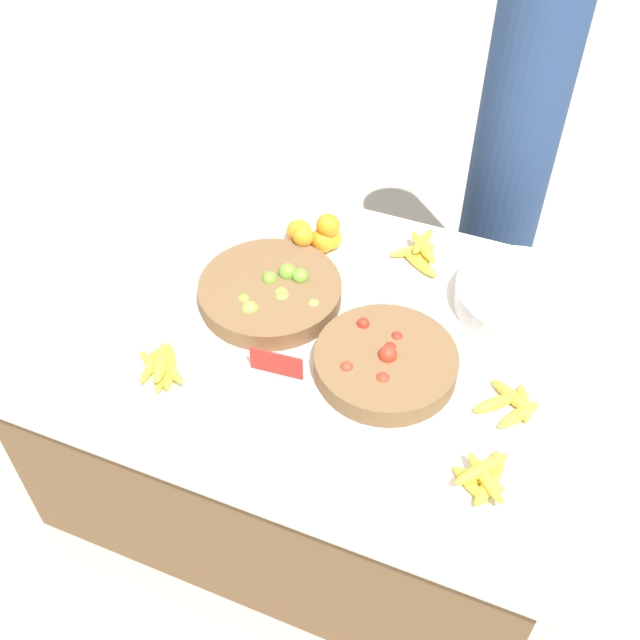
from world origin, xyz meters
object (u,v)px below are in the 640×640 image
(lime_bowl, at_px, (270,292))
(tomato_basket, at_px, (386,362))
(price_sign, at_px, (276,364))
(metal_bowl, at_px, (520,297))
(vendor_person, at_px, (514,151))

(lime_bowl, xyz_separation_m, tomato_basket, (0.41, -0.13, 0.00))
(lime_bowl, relative_size, price_sign, 2.85)
(metal_bowl, height_order, price_sign, price_sign)
(tomato_basket, height_order, metal_bowl, tomato_basket)
(lime_bowl, bearing_deg, tomato_basket, -18.21)
(lime_bowl, bearing_deg, metal_bowl, 20.00)
(tomato_basket, bearing_deg, vendor_person, 83.48)
(metal_bowl, relative_size, price_sign, 2.58)
(lime_bowl, distance_m, price_sign, 0.29)
(tomato_basket, bearing_deg, lime_bowl, 161.79)
(lime_bowl, distance_m, metal_bowl, 0.74)
(lime_bowl, xyz_separation_m, price_sign, (0.14, -0.26, 0.01))
(tomato_basket, distance_m, metal_bowl, 0.48)
(tomato_basket, distance_m, vendor_person, 1.04)
(price_sign, height_order, vendor_person, vendor_person)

